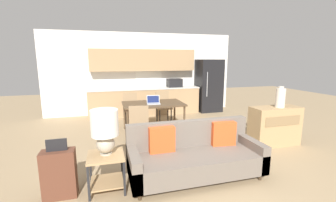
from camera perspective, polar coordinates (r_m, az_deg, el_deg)
name	(u,v)px	position (r m, az deg, el deg)	size (l,w,h in m)	color
ground_plane	(193,177)	(3.75, 6.44, -18.64)	(20.00, 20.00, 0.00)	#9E8460
wall_back	(143,73)	(7.77, -6.36, 6.98)	(6.40, 0.07, 2.70)	silver
kitchen_counter	(145,89)	(7.52, -5.79, 2.98)	(3.65, 0.65, 2.15)	tan
refrigerator	(209,86)	(8.11, 10.28, 3.88)	(0.81, 0.76, 1.82)	black
dining_table	(153,105)	(5.66, -3.77, -1.13)	(1.50, 0.92, 0.74)	brown
couch	(194,156)	(3.66, 6.62, -13.59)	(2.06, 0.80, 0.84)	#3D2D1E
side_table	(106,166)	(3.38, -15.40, -15.62)	(0.50, 0.50, 0.52)	tan
table_lamp	(105,128)	(3.21, -15.77, -6.64)	(0.37, 0.37, 0.63)	#B2A893
credenza	(274,126)	(5.37, 25.42, -5.72)	(1.05, 0.45, 0.83)	tan
vase	(280,98)	(5.24, 26.64, 0.79)	(0.19, 0.19, 0.44)	beige
dining_chair_near_left	(139,123)	(4.82, -7.38, -5.55)	(0.48, 0.48, 0.89)	#997A56
dining_chair_far_left	(131,107)	(6.41, -9.46, -1.58)	(0.42, 0.42, 0.89)	#997A56
dining_chair_far_right	(163,105)	(6.61, -1.21, -1.06)	(0.43, 0.43, 0.89)	#997A56
laptop	(153,102)	(5.57, -3.74, -0.16)	(0.35, 0.29, 0.20)	#B7BABC
suitcase	(59,174)	(3.44, -25.90, -16.25)	(0.42, 0.22, 0.81)	brown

